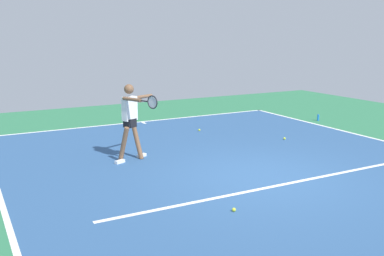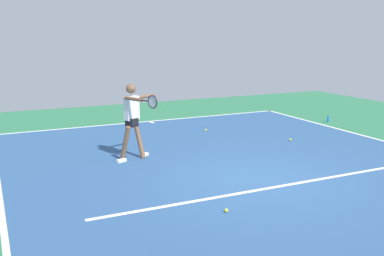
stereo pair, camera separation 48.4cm
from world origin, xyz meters
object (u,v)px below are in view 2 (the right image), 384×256
Objects in this scene: tennis_ball_centre_court at (290,140)px; tennis_ball_near_player at (226,210)px; tennis_ball_by_baseline at (206,130)px; water_bottle at (328,119)px; tennis_player at (133,116)px.

tennis_ball_centre_court is 1.00× the size of tennis_ball_near_player.
tennis_ball_near_player is 6.25m from tennis_ball_by_baseline.
tennis_ball_near_player is 8.66m from water_bottle.
water_bottle is at bearing 173.64° from tennis_ball_by_baseline.
tennis_ball_by_baseline is at bearing -167.93° from tennis_player.
tennis_ball_near_player is at bearing 66.15° from tennis_ball_by_baseline.
tennis_player is 27.27× the size of tennis_ball_by_baseline.
tennis_ball_near_player is 1.00× the size of tennis_ball_by_baseline.
tennis_player reaches higher than water_bottle.
tennis_ball_by_baseline is (1.56, -2.11, 0.00)m from tennis_ball_centre_court.
tennis_ball_near_player is at bearing 37.18° from water_bottle.
tennis_ball_centre_court is 0.30× the size of water_bottle.
tennis_ball_centre_court is at bearing 156.40° from tennis_player.
tennis_player is 3.70m from tennis_ball_by_baseline.
tennis_player reaches higher than tennis_ball_near_player.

